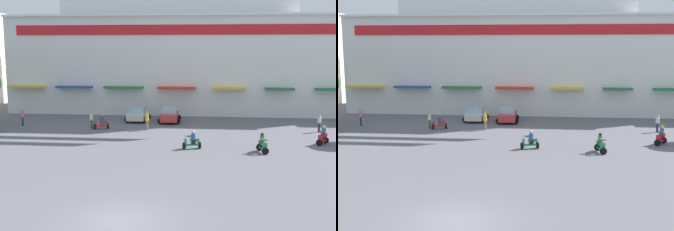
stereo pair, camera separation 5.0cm
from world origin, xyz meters
TOP-DOWN VIEW (x-y plane):
  - ground_plane at (0.00, 13.00)m, footprint 128.00×128.00m
  - colonial_building at (-0.00, 35.89)m, footprint 39.88×16.10m
  - parked_car_0 at (-3.72, 26.48)m, footprint 2.41×3.86m
  - parked_car_1 at (-0.27, 26.04)m, footprint 2.42×3.88m
  - scooter_rider_0 at (13.10, 16.91)m, footprint 1.24×1.43m
  - scooter_rider_2 at (2.65, 14.40)m, footprint 1.48×0.87m
  - scooter_rider_3 at (-6.41, 21.58)m, footprint 1.51×0.99m
  - scooter_rider_4 at (7.94, 13.76)m, footprint 0.82×1.50m
  - pedestrian_0 at (-1.97, 21.54)m, footprint 0.46×0.46m
  - pedestrian_1 at (-14.71, 22.46)m, footprint 0.40×0.40m
  - pedestrian_2 at (14.05, 22.14)m, footprint 0.46×0.46m
  - pedestrian_3 at (-7.43, 21.73)m, footprint 0.48×0.48m

SIDE VIEW (x-z plane):
  - ground_plane at x=0.00m, z-range 0.00..0.00m
  - scooter_rider_2 at x=2.65m, z-range -0.13..1.32m
  - scooter_rider_3 at x=-6.41m, z-range -0.13..1.35m
  - scooter_rider_4 at x=7.94m, z-range -0.12..1.37m
  - scooter_rider_0 at x=13.10m, z-range -0.13..1.43m
  - parked_car_0 at x=-3.72m, z-range 0.01..1.41m
  - parked_car_1 at x=-0.27m, z-range 0.00..1.53m
  - pedestrian_3 at x=-7.43m, z-range 0.11..1.75m
  - pedestrian_2 at x=14.05m, z-range 0.12..1.74m
  - pedestrian_0 at x=-1.97m, z-range 0.11..1.79m
  - pedestrian_1 at x=-14.71m, z-range 0.13..1.81m
  - colonial_building at x=0.00m, z-range -1.36..21.81m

